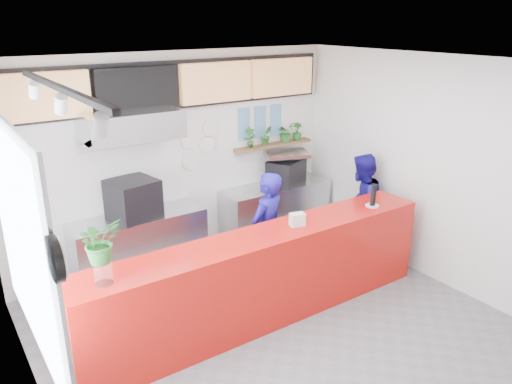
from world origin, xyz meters
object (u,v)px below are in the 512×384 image
espresso_machine (286,171)px  panini_oven (133,199)px  service_counter (263,277)px  pepper_mill (373,195)px  staff_center (267,232)px  staff_right (360,205)px

espresso_machine → panini_oven: bearing=156.0°
service_counter → espresso_machine: bearing=46.5°
espresso_machine → pepper_mill: size_ratio=2.11×
espresso_machine → staff_center: 1.75m
pepper_mill → service_counter: bearing=177.5°
panini_oven → staff_center: size_ratio=0.36×
panini_oven → espresso_machine: panini_oven is taller
staff_right → pepper_mill: size_ratio=5.52×
panini_oven → service_counter: bearing=-75.0°
service_counter → panini_oven: panini_oven is taller
staff_center → pepper_mill: (1.20, -0.67, 0.46)m
staff_right → panini_oven: bearing=-41.8°
staff_center → pepper_mill: bearing=130.5°
panini_oven → staff_right: 3.27m
staff_center → pepper_mill: staff_center is taller
staff_right → service_counter: bearing=-4.7°
service_counter → staff_right: size_ratio=2.88×
staff_center → staff_right: staff_center is taller
panini_oven → espresso_machine: 2.55m
panini_oven → staff_right: size_ratio=0.36×
service_counter → staff_center: staff_center is taller
service_counter → panini_oven: bearing=115.0°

